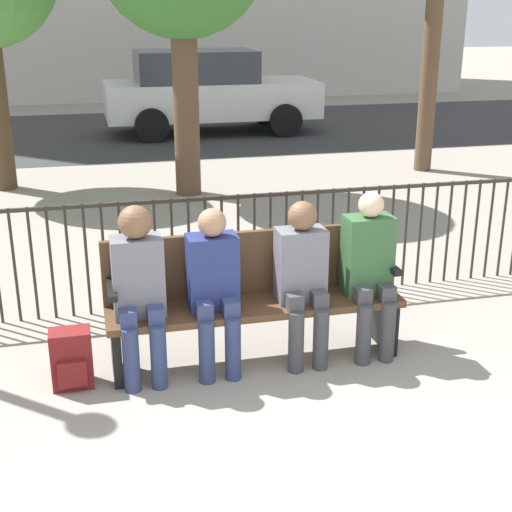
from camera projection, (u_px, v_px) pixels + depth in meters
name	position (u px, v px, depth m)	size (l,w,h in m)	color
park_bench	(253.00, 292.00, 5.07)	(2.09, 0.45, 0.92)	#4C331E
seated_person_0	(139.00, 284.00, 4.71)	(0.34, 0.39, 1.22)	navy
seated_person_1	(214.00, 283.00, 4.83)	(0.34, 0.39, 1.16)	navy
seated_person_2	(302.00, 274.00, 4.97)	(0.34, 0.39, 1.17)	#3D3D42
seated_person_3	(369.00, 267.00, 5.08)	(0.34, 0.39, 1.21)	#3D3D42
backpack	(72.00, 359.00, 4.75)	(0.27, 0.22, 0.40)	maroon
fence_railing	(223.00, 240.00, 6.00)	(9.01, 0.03, 0.95)	#2D2823
street_surface	(137.00, 132.00, 14.50)	(24.00, 6.00, 0.01)	#333335
parked_car_0	(207.00, 90.00, 14.22)	(4.20, 1.94, 1.62)	silver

